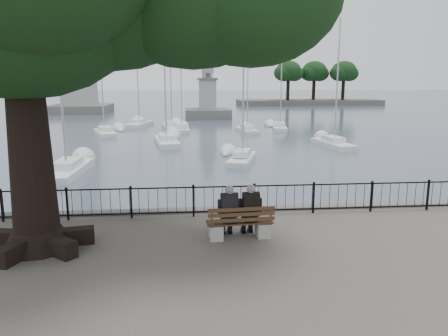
{
  "coord_description": "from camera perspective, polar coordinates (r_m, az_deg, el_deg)",
  "views": [
    {
      "loc": [
        -1.24,
        -11.22,
        4.42
      ],
      "look_at": [
        0.0,
        2.5,
        1.6
      ],
      "focal_mm": 35.0,
      "sensor_mm": 36.0,
      "label": 1
    }
  ],
  "objects": [
    {
      "name": "sailboat_j",
      "position": [
        45.46,
        3.01,
        5.09
      ],
      "size": [
        2.01,
        4.96,
        9.37
      ],
      "color": "white",
      "rests_on": "ground"
    },
    {
      "name": "far_shore",
      "position": [
        94.56,
        11.48,
        10.48
      ],
      "size": [
        30.0,
        8.6,
        9.18
      ],
      "color": "#49433C",
      "rests_on": "ground"
    },
    {
      "name": "sailboat_b",
      "position": [
        37.13,
        -7.51,
        3.66
      ],
      "size": [
        2.45,
        6.0,
        13.49
      ],
      "color": "white",
      "rests_on": "ground"
    },
    {
      "name": "sailboat_i",
      "position": [
        52.11,
        -10.97,
        5.78
      ],
      "size": [
        2.96,
        6.02,
        12.6
      ],
      "color": "white",
      "rests_on": "ground"
    },
    {
      "name": "bench",
      "position": [
        12.38,
        2.09,
        -7.67
      ],
      "size": [
        1.9,
        0.68,
        0.98
      ],
      "color": "gray",
      "rests_on": "ground"
    },
    {
      "name": "lion_monument",
      "position": [
        61.32,
        -2.16,
        8.65
      ],
      "size": [
        6.23,
        6.23,
        9.13
      ],
      "color": "#52514F",
      "rests_on": "ground"
    },
    {
      "name": "sailboat_g",
      "position": [
        48.17,
        7.27,
        5.37
      ],
      "size": [
        2.17,
        5.12,
        9.3
      ],
      "color": "white",
      "rests_on": "ground"
    },
    {
      "name": "lighthouse",
      "position": [
        75.4,
        -18.74,
        15.93
      ],
      "size": [
        9.23,
        9.23,
        28.48
      ],
      "color": "#52514F",
      "rests_on": "ground"
    },
    {
      "name": "sailboat_a",
      "position": [
        26.76,
        -19.7,
        -0.16
      ],
      "size": [
        1.88,
        5.95,
        10.27
      ],
      "color": "white",
      "rests_on": "ground"
    },
    {
      "name": "person_right",
      "position": [
        12.42,
        3.37,
        -5.8
      ],
      "size": [
        0.47,
        0.79,
        1.56
      ],
      "color": "black",
      "rests_on": "ground"
    },
    {
      "name": "harbor",
      "position": [
        15.1,
        -0.17,
        -7.45
      ],
      "size": [
        260.0,
        260.0,
        1.2
      ],
      "color": "#52514F",
      "rests_on": "ground"
    },
    {
      "name": "railing",
      "position": [
        14.31,
        0.0,
        -4.09
      ],
      "size": [
        22.06,
        0.06,
        1.0
      ],
      "color": "black",
      "rests_on": "ground"
    },
    {
      "name": "sailboat_c",
      "position": [
        28.98,
        2.38,
        1.39
      ],
      "size": [
        2.59,
        4.86,
        9.32
      ],
      "color": "white",
      "rests_on": "ground"
    },
    {
      "name": "sailboat_h",
      "position": [
        48.3,
        -6.82,
        5.54
      ],
      "size": [
        2.62,
        6.01,
        14.79
      ],
      "color": "white",
      "rests_on": "ground"
    },
    {
      "name": "sailboat_f",
      "position": [
        46.39,
        -5.51,
        5.17
      ],
      "size": [
        1.61,
        4.75,
        8.93
      ],
      "color": "white",
      "rests_on": "ground"
    },
    {
      "name": "sailboat_e",
      "position": [
        44.64,
        -15.28,
        4.63
      ],
      "size": [
        3.13,
        5.6,
        11.72
      ],
      "color": "white",
      "rests_on": "ground"
    },
    {
      "name": "sailboat_d",
      "position": [
        36.71,
        14.04,
        3.21
      ],
      "size": [
        2.28,
        5.66,
        10.27
      ],
      "color": "white",
      "rests_on": "ground"
    },
    {
      "name": "person_left",
      "position": [
        12.31,
        0.58,
        -5.94
      ],
      "size": [
        0.47,
        0.79,
        1.56
      ],
      "color": "black",
      "rests_on": "ground"
    }
  ]
}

